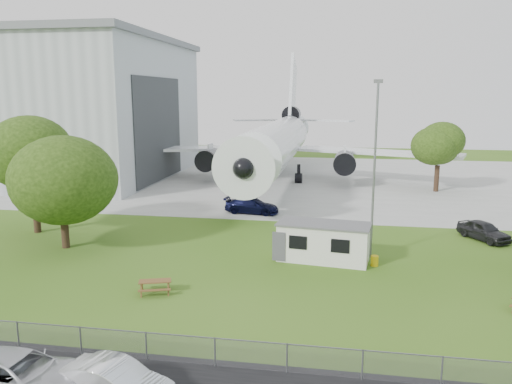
% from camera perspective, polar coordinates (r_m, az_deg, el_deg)
% --- Properties ---
extents(ground, '(160.00, 160.00, 0.00)m').
position_cam_1_polar(ground, '(30.67, -2.12, -10.24)').
color(ground, '#557A28').
extents(concrete_apron, '(120.00, 46.00, 0.03)m').
position_cam_1_polar(concrete_apron, '(67.15, 4.42, 1.53)').
color(concrete_apron, '#B7B7B2').
rests_on(concrete_apron, ground).
extents(hangar, '(43.00, 31.00, 18.55)m').
position_cam_1_polar(hangar, '(77.54, -25.19, 8.78)').
color(hangar, '#B2B7BC').
rests_on(hangar, ground).
extents(airliner, '(46.36, 47.73, 17.69)m').
position_cam_1_polar(airliner, '(64.57, 2.54, 5.87)').
color(airliner, white).
rests_on(airliner, ground).
extents(site_cabin, '(6.90, 3.49, 2.62)m').
position_cam_1_polar(site_cabin, '(34.35, 7.74, -5.66)').
color(site_cabin, silver).
rests_on(site_cabin, ground).
extents(picnic_west, '(2.17, 1.97, 0.76)m').
position_cam_1_polar(picnic_west, '(29.62, -11.43, -11.26)').
color(picnic_west, brown).
rests_on(picnic_west, ground).
extents(fence, '(58.00, 0.04, 1.30)m').
position_cam_1_polar(fence, '(22.35, -7.31, -18.96)').
color(fence, gray).
rests_on(fence, ground).
extents(lamp_mast, '(0.16, 0.16, 12.00)m').
position_cam_1_polar(lamp_mast, '(34.63, 13.36, 2.24)').
color(lamp_mast, slate).
rests_on(lamp_mast, ground).
extents(tree_west_big, '(7.72, 7.72, 10.45)m').
position_cam_1_polar(tree_west_big, '(43.78, -24.32, 4.11)').
color(tree_west_big, '#382619').
rests_on(tree_west_big, ground).
extents(tree_west_small, '(7.70, 7.70, 9.02)m').
position_cam_1_polar(tree_west_small, '(38.64, -21.39, 1.41)').
color(tree_west_small, '#382619').
rests_on(tree_west_small, ground).
extents(tree_far_apron, '(5.44, 5.44, 8.01)m').
position_cam_1_polar(tree_far_apron, '(61.13, 20.17, 4.90)').
color(tree_far_apron, '#382619').
rests_on(tree_far_apron, ground).
extents(car_centre_sedan, '(4.69, 2.59, 1.47)m').
position_cam_1_polar(car_centre_sedan, '(20.31, -15.71, -20.25)').
color(car_centre_sedan, silver).
rests_on(car_centre_sedan, ground).
extents(car_west_estate, '(5.83, 2.98, 1.58)m').
position_cam_1_polar(car_west_estate, '(21.87, -25.48, -18.37)').
color(car_west_estate, silver).
rests_on(car_west_estate, ground).
extents(car_ne_hatch, '(3.77, 4.64, 1.49)m').
position_cam_1_polar(car_ne_hatch, '(42.67, 24.58, -4.05)').
color(car_ne_hatch, black).
rests_on(car_ne_hatch, ground).
extents(car_apron_van, '(5.36, 2.66, 1.50)m').
position_cam_1_polar(car_apron_van, '(47.43, -0.48, -1.57)').
color(car_apron_van, black).
rests_on(car_apron_van, ground).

